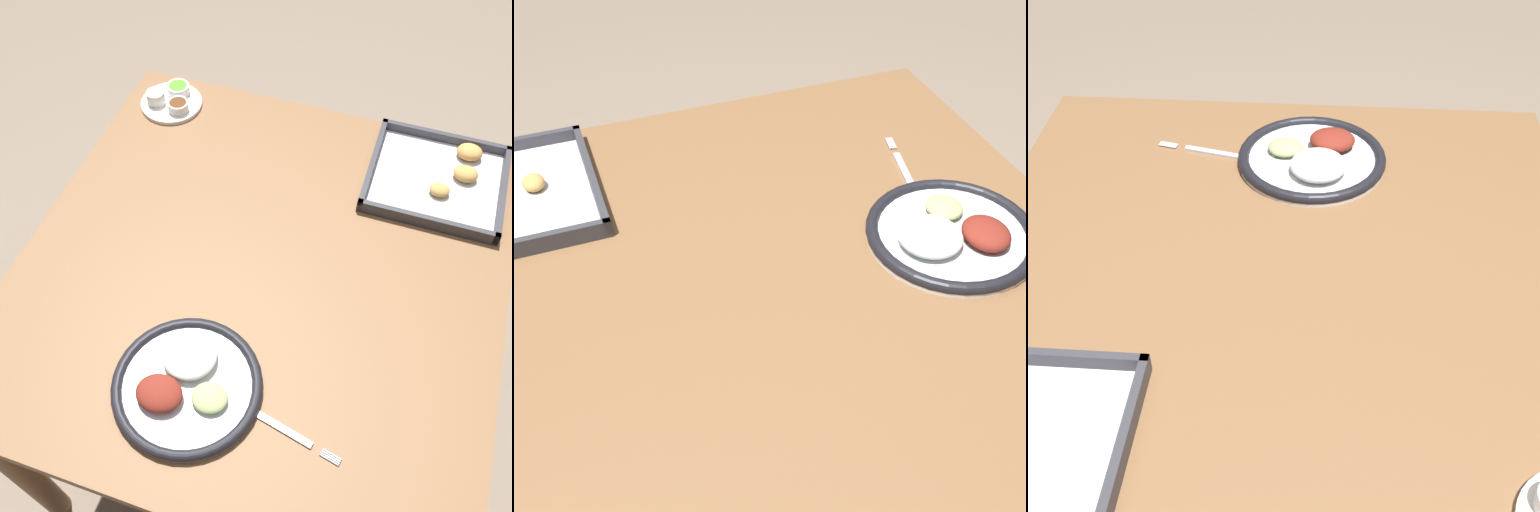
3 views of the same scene
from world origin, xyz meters
TOP-DOWN VIEW (x-y plane):
  - dining_table at (0.00, 0.00)m, footprint 0.97×1.00m
  - dinner_plate at (-0.05, -0.29)m, footprint 0.27×0.27m
  - fork at (0.14, -0.31)m, footprint 0.19×0.06m

SIDE VIEW (x-z plane):
  - dining_table at x=0.00m, z-range 0.26..1.02m
  - fork at x=0.14m, z-range 0.75..0.76m
  - dinner_plate at x=-0.05m, z-range 0.74..0.79m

